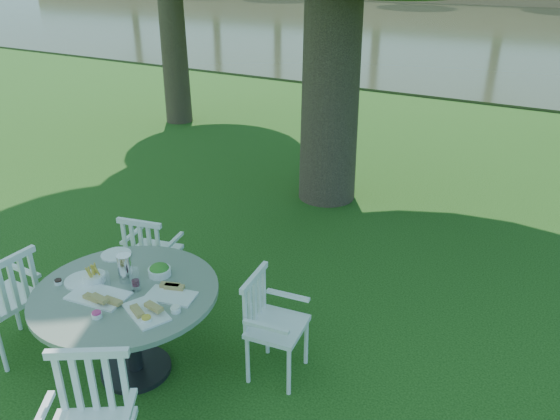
% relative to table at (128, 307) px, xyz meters
% --- Properties ---
extents(ground, '(140.00, 140.00, 0.00)m').
position_rel_table_xyz_m(ground, '(0.39, 1.48, -0.63)').
color(ground, '#11390B').
rests_on(ground, ground).
extents(table, '(1.40, 1.40, 0.77)m').
position_rel_table_xyz_m(table, '(0.00, 0.00, 0.00)').
color(table, black).
rests_on(table, ground).
extents(chair_ne, '(0.46, 0.49, 0.87)m').
position_rel_table_xyz_m(chair_ne, '(0.92, 0.54, -0.11)').
color(chair_ne, white).
rests_on(chair_ne, ground).
extents(chair_nw, '(0.52, 0.50, 0.88)m').
position_rel_table_xyz_m(chair_nw, '(-0.59, 0.88, -0.11)').
color(chair_nw, white).
rests_on(chair_nw, ground).
extents(chair_sw, '(0.45, 0.48, 0.95)m').
position_rel_table_xyz_m(chair_sw, '(-1.01, -0.31, -0.07)').
color(chair_sw, white).
rests_on(chair_sw, ground).
extents(chair_se, '(0.66, 0.65, 0.97)m').
position_rel_table_xyz_m(chair_se, '(0.55, -0.89, -0.05)').
color(chair_se, white).
rests_on(chair_se, ground).
extents(tableware, '(1.13, 0.87, 0.22)m').
position_rel_table_xyz_m(tableware, '(-0.05, 0.04, 0.19)').
color(tableware, white).
rests_on(tableware, table).
extents(river, '(100.00, 28.00, 0.12)m').
position_rel_table_xyz_m(river, '(0.39, 24.48, -0.63)').
color(river, '#2E331E').
rests_on(river, ground).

